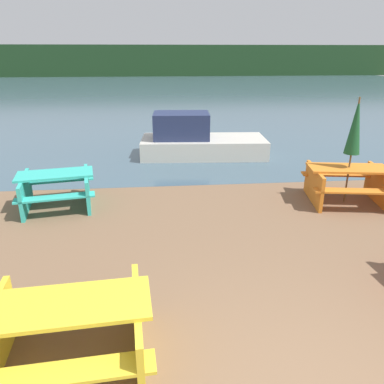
% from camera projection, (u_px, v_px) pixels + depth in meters
% --- Properties ---
extents(water, '(60.00, 50.00, 0.00)m').
position_uv_depth(water, '(170.00, 90.00, 32.50)').
color(water, '#425B6B').
rests_on(water, ground_plane).
extents(far_treeline, '(80.00, 1.60, 4.00)m').
position_uv_depth(far_treeline, '(164.00, 61.00, 50.45)').
color(far_treeline, '#1E3D1E').
rests_on(far_treeline, water).
extents(picnic_table_yellow, '(1.81, 1.51, 0.74)m').
position_uv_depth(picnic_table_yellow, '(67.00, 328.00, 3.78)').
color(picnic_table_yellow, yellow).
rests_on(picnic_table_yellow, ground_plane).
extents(picnic_table_orange, '(1.85, 1.62, 0.78)m').
position_uv_depth(picnic_table_orange, '(347.00, 181.00, 8.01)').
color(picnic_table_orange, orange).
rests_on(picnic_table_orange, ground_plane).
extents(picnic_table_teal, '(1.73, 1.62, 0.74)m').
position_uv_depth(picnic_table_teal, '(57.00, 187.00, 7.77)').
color(picnic_table_teal, '#33B7A8').
rests_on(picnic_table_teal, ground_plane).
extents(umbrella_darkgreen, '(0.32, 0.32, 2.23)m').
position_uv_depth(umbrella_darkgreen, '(355.00, 127.00, 7.60)').
color(umbrella_darkgreen, brown).
rests_on(umbrella_darkgreen, ground_plane).
extents(boat, '(3.91, 1.90, 1.34)m').
position_uv_depth(boat, '(197.00, 141.00, 11.64)').
color(boat, beige).
rests_on(boat, water).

